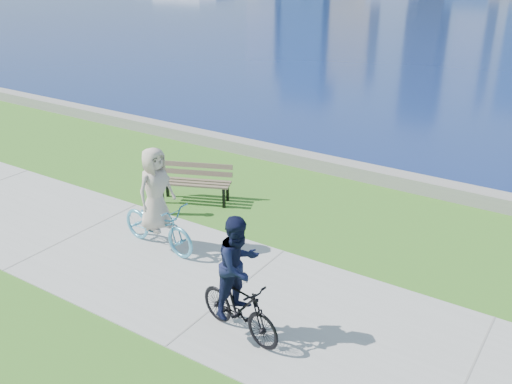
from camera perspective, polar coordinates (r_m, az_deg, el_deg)
ground at (r=10.11m, az=-2.37°, el=-10.06°), size 320.00×320.00×0.00m
concrete_path at (r=10.11m, az=-2.37°, el=-10.02°), size 80.00×3.50×0.02m
seawall at (r=14.95m, az=11.52°, el=1.77°), size 90.00×0.50×0.35m
park_bench at (r=13.43m, az=-6.06°, el=1.26°), size 1.79×1.20×0.88m
bollard_lamp at (r=12.80m, az=-9.62°, el=0.48°), size 0.18×0.18×1.14m
cyclist_woman at (r=11.29m, az=-9.87°, el=-1.98°), size 0.85×1.97×2.10m
cyclist_man at (r=8.66m, az=-1.72°, el=-9.51°), size 0.76×1.67×2.02m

